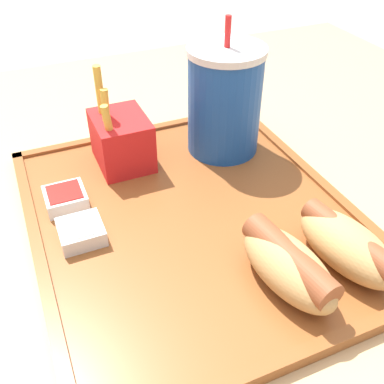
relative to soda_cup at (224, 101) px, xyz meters
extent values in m
cube|color=brown|center=(0.11, -0.09, -0.07)|extent=(0.39, 0.34, 0.01)
cube|color=brown|center=(0.11, -0.25, -0.07)|extent=(0.39, 0.01, 0.00)
cube|color=brown|center=(0.11, 0.07, -0.07)|extent=(0.39, 0.01, 0.00)
cube|color=brown|center=(-0.08, -0.09, -0.07)|extent=(0.01, 0.34, 0.00)
cube|color=brown|center=(0.30, -0.09, -0.07)|extent=(0.01, 0.34, 0.00)
cylinder|color=#194CA5|center=(0.00, 0.00, 0.00)|extent=(0.09, 0.09, 0.13)
cylinder|color=silver|center=(0.00, 0.00, 0.06)|extent=(0.09, 0.09, 0.01)
cylinder|color=red|center=(0.00, 0.00, 0.08)|extent=(0.01, 0.01, 0.03)
ellipsoid|color=tan|center=(0.23, 0.01, -0.04)|extent=(0.12, 0.07, 0.05)
cylinder|color=brown|center=(0.23, 0.01, -0.03)|extent=(0.10, 0.04, 0.02)
ellipsoid|color=tan|center=(0.23, -0.05, -0.04)|extent=(0.12, 0.06, 0.05)
cylinder|color=brown|center=(0.23, -0.05, -0.03)|extent=(0.10, 0.04, 0.03)
cube|color=red|center=(-0.02, -0.13, -0.04)|extent=(0.08, 0.06, 0.06)
cylinder|color=gold|center=(-0.02, -0.14, 0.00)|extent=(0.02, 0.02, 0.07)
cylinder|color=gold|center=(0.00, -0.15, -0.01)|extent=(0.01, 0.01, 0.06)
cylinder|color=gold|center=(-0.04, -0.14, 0.01)|extent=(0.01, 0.01, 0.09)
cube|color=silver|center=(0.10, -0.21, -0.06)|extent=(0.04, 0.04, 0.02)
cube|color=white|center=(0.10, -0.21, -0.05)|extent=(0.04, 0.04, 0.00)
cube|color=silver|center=(0.04, -0.21, -0.06)|extent=(0.04, 0.04, 0.02)
cube|color=#B21914|center=(0.04, -0.21, -0.05)|extent=(0.04, 0.04, 0.00)
camera|label=1|loc=(0.45, -0.24, 0.25)|focal=42.00mm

